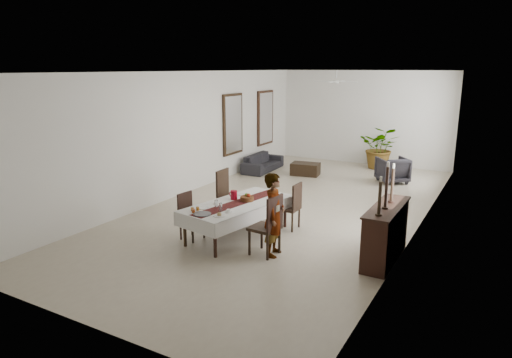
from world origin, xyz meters
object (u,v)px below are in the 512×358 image
object	(u,v)px
woman	(274,215)
sideboard_body	(385,234)
dining_table_top	(238,204)
sofa	(263,162)
red_pitcher	(234,195)

from	to	relation	value
woman	sideboard_body	world-z (taller)	woman
dining_table_top	sideboard_body	size ratio (longest dim) A/B	1.38
woman	sideboard_body	size ratio (longest dim) A/B	0.95
sideboard_body	sofa	world-z (taller)	sideboard_body
dining_table_top	sofa	xyz separation A→B (m)	(-2.43, 5.51, -0.39)
dining_table_top	woman	xyz separation A→B (m)	(1.05, -0.48, 0.09)
dining_table_top	sideboard_body	distance (m)	2.86
sofa	sideboard_body	bearing A→B (deg)	-137.77
red_pitcher	sofa	distance (m)	5.81
red_pitcher	sofa	xyz separation A→B (m)	(-2.23, 5.34, -0.52)
red_pitcher	sideboard_body	bearing A→B (deg)	1.82
sideboard_body	sofa	distance (m)	7.43
red_pitcher	sideboard_body	distance (m)	3.06
dining_table_top	sideboard_body	xyz separation A→B (m)	(2.84, 0.27, -0.19)
woman	sideboard_body	bearing A→B (deg)	-79.40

